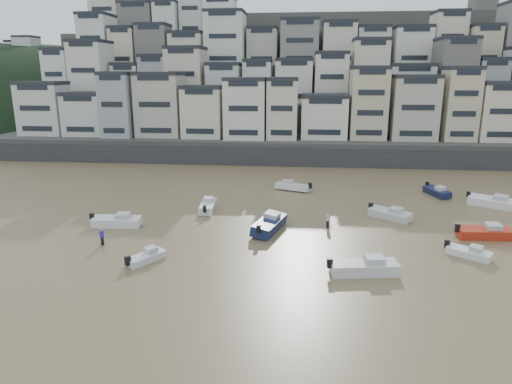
# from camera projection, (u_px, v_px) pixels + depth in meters

# --- Properties ---
(harbor_wall) EXTENTS (140.00, 3.00, 3.50)m
(harbor_wall) POSITION_uv_depth(u_px,v_px,m) (316.00, 156.00, 82.74)
(harbor_wall) COLOR #38383A
(harbor_wall) RESTS_ON ground
(hillside) EXTENTS (141.04, 66.00, 50.00)m
(hillside) POSITION_uv_depth(u_px,v_px,m) (332.00, 86.00, 117.73)
(hillside) COLOR #4C4C47
(hillside) RESTS_ON ground
(headland) EXTENTS (216.00, 135.00, 53.33)m
(headland) POSITION_uv_depth(u_px,v_px,m) (11.00, 120.00, 160.71)
(headland) COLOR black
(headland) RESTS_ON ground
(boat_a) EXTENTS (6.45, 2.97, 1.69)m
(boat_a) POSITION_uv_depth(u_px,v_px,m) (364.00, 265.00, 38.37)
(boat_a) COLOR silver
(boat_a) RESTS_ON ground
(boat_b) EXTENTS (4.23, 3.62, 1.15)m
(boat_b) POSITION_uv_depth(u_px,v_px,m) (469.00, 252.00, 41.89)
(boat_b) COLOR white
(boat_b) RESTS_ON ground
(boat_c) EXTENTS (4.00, 7.25, 1.88)m
(boat_c) POSITION_uv_depth(u_px,v_px,m) (269.00, 222.00, 48.84)
(boat_c) COLOR #161E45
(boat_c) RESTS_ON ground
(boat_d) EXTENTS (5.98, 2.28, 1.60)m
(boat_d) POSITION_uv_depth(u_px,v_px,m) (485.00, 231.00, 46.68)
(boat_d) COLOR #B42916
(boat_d) RESTS_ON ground
(boat_e) EXTENTS (5.33, 4.83, 1.48)m
(boat_e) POSITION_uv_depth(u_px,v_px,m) (390.00, 213.00, 52.88)
(boat_e) COLOR silver
(boat_e) RESTS_ON ground
(boat_f) EXTENTS (2.20, 5.66, 1.51)m
(boat_f) POSITION_uv_depth(u_px,v_px,m) (208.00, 204.00, 56.22)
(boat_f) COLOR white
(boat_f) RESTS_ON ground
(boat_g) EXTENTS (6.28, 5.06, 1.68)m
(boat_g) POSITION_uv_depth(u_px,v_px,m) (493.00, 201.00, 57.46)
(boat_g) COLOR white
(boat_g) RESTS_ON ground
(boat_h) EXTENTS (5.86, 3.73, 1.52)m
(boat_h) POSITION_uv_depth(u_px,v_px,m) (293.00, 185.00, 65.65)
(boat_h) COLOR silver
(boat_h) RESTS_ON ground
(boat_i) EXTENTS (3.20, 5.40, 1.40)m
(boat_i) POSITION_uv_depth(u_px,v_px,m) (437.00, 191.00, 62.87)
(boat_i) COLOR #13183D
(boat_i) RESTS_ON ground
(boat_j) EXTENTS (3.39, 4.15, 1.12)m
(boat_j) POSITION_uv_depth(u_px,v_px,m) (146.00, 256.00, 40.93)
(boat_j) COLOR silver
(boat_j) RESTS_ON ground
(boat_k) EXTENTS (5.89, 2.12, 1.59)m
(boat_k) POSITION_uv_depth(u_px,v_px,m) (116.00, 220.00, 50.27)
(boat_k) COLOR white
(boat_k) RESTS_ON ground
(person_blue) EXTENTS (0.44, 0.44, 1.74)m
(person_blue) POSITION_uv_depth(u_px,v_px,m) (102.00, 237.00, 44.79)
(person_blue) COLOR #311BCA
(person_blue) RESTS_ON ground
(person_pink) EXTENTS (0.44, 0.44, 1.74)m
(person_pink) POSITION_uv_depth(u_px,v_px,m) (328.00, 220.00, 49.81)
(person_pink) COLOR #D496A7
(person_pink) RESTS_ON ground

